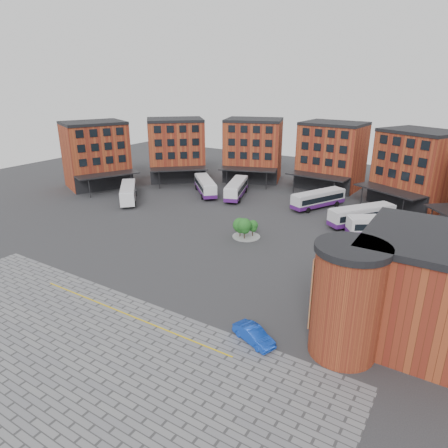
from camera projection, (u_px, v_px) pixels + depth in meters
The scene contains 13 objects.
ground at pixel (191, 262), 54.46m from camera, with size 160.00×160.00×0.00m, color #28282B.
paving_zone at pixel (64, 357), 35.94m from camera, with size 50.00×22.00×0.02m, color slate.
yellow_line at pixel (128, 314), 42.31m from camera, with size 26.00×0.15×0.02m, color gold.
main_building at pixel (279, 160), 84.81m from camera, with size 94.14×42.48×14.60m.
east_building at pixel (426, 294), 35.94m from camera, with size 17.40×15.40×10.60m.
tree_island at pixel (244, 227), 61.97m from camera, with size 4.40×4.40×3.40m.
bus_a at pixel (128, 192), 80.56m from camera, with size 10.01×10.56×3.35m.
bus_b at pixel (205, 186), 85.62m from camera, with size 10.47×10.54×3.40m.
bus_c at pixel (236, 189), 83.39m from camera, with size 6.64×12.44×3.44m.
bus_d at pixel (318, 199), 76.46m from camera, with size 7.59×11.80×3.33m.
bus_e at pixel (362, 215), 67.25m from camera, with size 9.35×11.41×3.41m.
bus_f at pixel (386, 226), 62.45m from camera, with size 11.57×9.13×3.41m.
blue_car at pixel (254, 335), 37.73m from camera, with size 1.62×4.64×1.53m, color #0E38B6.
Camera 1 is at (29.97, -39.46, 23.63)m, focal length 32.00 mm.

